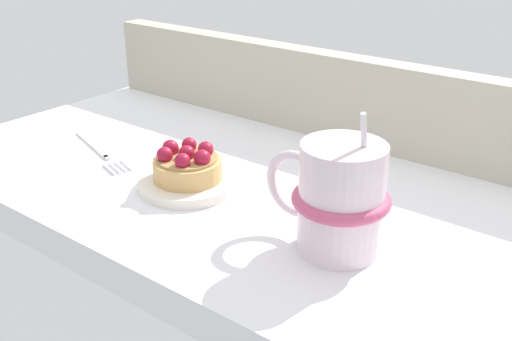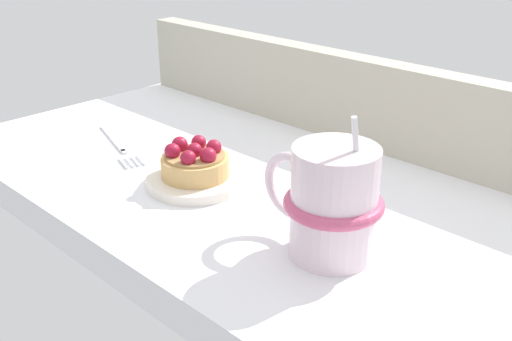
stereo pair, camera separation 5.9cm
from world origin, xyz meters
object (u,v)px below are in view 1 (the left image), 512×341
Objects in this scene: dessert_fork at (100,150)px; coffee_mug at (339,198)px; dessert_plate at (188,183)px; raspberry_tart at (187,165)px.

coffee_mug is at bearing -2.42° from dessert_fork.
coffee_mug is at bearing -2.88° from dessert_plate.
raspberry_tart reaches higher than dessert_plate.
dessert_plate is 0.82× the size of coffee_mug.
raspberry_tart is 0.48× the size of dessert_fork.
raspberry_tart is 19.70cm from coffee_mug.
dessert_fork is at bearing 177.58° from coffee_mug.
coffee_mug is (19.53, -0.98, 2.37)cm from raspberry_tart.
coffee_mug is 0.86× the size of dessert_fork.
coffee_mug is 35.86cm from dessert_fork.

